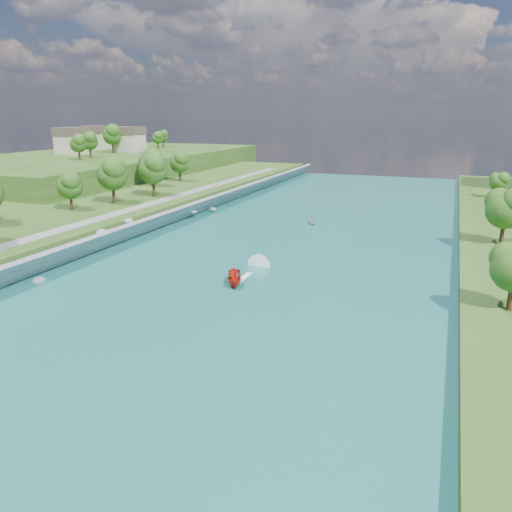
% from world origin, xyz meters
% --- Properties ---
extents(ground, '(260.00, 260.00, 0.00)m').
position_xyz_m(ground, '(0.00, 0.00, 0.00)').
color(ground, '#2D5119').
rests_on(ground, ground).
extents(river_water, '(55.00, 240.00, 0.10)m').
position_xyz_m(river_water, '(0.00, 20.00, 0.05)').
color(river_water, '#1A6363').
rests_on(river_water, ground).
extents(ridge_west, '(60.00, 120.00, 9.00)m').
position_xyz_m(ridge_west, '(-82.50, 95.00, 4.50)').
color(ridge_west, '#2D5119').
rests_on(ridge_west, ground).
extents(riprap_bank, '(4.55, 236.00, 4.27)m').
position_xyz_m(riprap_bank, '(-25.85, 19.25, 1.81)').
color(riprap_bank, slate).
rests_on(riprap_bank, ground).
extents(riverside_path, '(3.00, 200.00, 0.10)m').
position_xyz_m(riverside_path, '(-32.50, 20.00, 3.55)').
color(riverside_path, gray).
rests_on(riverside_path, berm_west).
extents(ridge_houses, '(29.50, 29.50, 8.40)m').
position_xyz_m(ridge_houses, '(-88.67, 100.00, 13.31)').
color(ridge_houses, beige).
rests_on(ridge_houses, ridge_west).
extents(trees_ridge, '(13.38, 63.21, 10.93)m').
position_xyz_m(trees_ridge, '(-78.43, 97.48, 13.59)').
color(trees_ridge, '#134914').
rests_on(trees_ridge, ridge_west).
extents(motorboat, '(3.60, 19.28, 2.02)m').
position_xyz_m(motorboat, '(0.32, 13.65, 0.89)').
color(motorboat, red).
rests_on(motorboat, river_water).
extents(raft, '(3.22, 3.63, 1.52)m').
position_xyz_m(raft, '(-0.13, 52.30, 0.45)').
color(raft, gray).
rests_on(raft, river_water).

